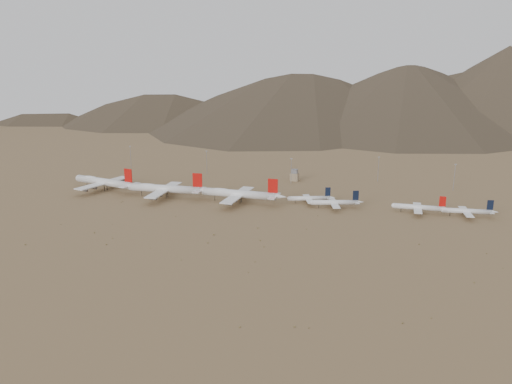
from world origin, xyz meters
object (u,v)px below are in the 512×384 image
(widebody_east, at_px, (240,194))
(narrowbody_b, at_px, (336,202))
(widebody_west, at_px, (105,182))
(narrowbody_a, at_px, (310,198))
(widebody_centre, at_px, (166,189))
(control_tower, at_px, (294,176))

(widebody_east, relative_size, narrowbody_b, 1.80)
(widebody_west, bearing_deg, narrowbody_b, 13.01)
(widebody_east, xyz_separation_m, narrowbody_b, (81.52, 8.67, -3.18))
(widebody_east, height_order, narrowbody_a, widebody_east)
(widebody_west, bearing_deg, widebody_centre, 6.18)
(widebody_west, distance_m, widebody_east, 136.33)
(widebody_centre, bearing_deg, widebody_east, -1.96)
(control_tower, bearing_deg, narrowbody_b, -57.72)
(widebody_west, bearing_deg, control_tower, 41.68)
(narrowbody_a, height_order, control_tower, narrowbody_a)
(narrowbody_a, relative_size, control_tower, 3.30)
(widebody_west, height_order, narrowbody_a, widebody_west)
(widebody_centre, xyz_separation_m, control_tower, (94.53, 99.92, -2.84))
(narrowbody_b, distance_m, control_tower, 104.60)
(widebody_west, height_order, narrowbody_b, widebody_west)
(control_tower, bearing_deg, widebody_west, -150.02)
(widebody_west, xyz_separation_m, narrowbody_b, (217.79, 4.98, -3.41))
(widebody_east, height_order, narrowbody_b, widebody_east)
(widebody_west, distance_m, narrowbody_a, 195.15)
(widebody_west, relative_size, narrowbody_b, 1.83)
(widebody_east, bearing_deg, narrowbody_b, 6.29)
(narrowbody_b, bearing_deg, widebody_west, 163.66)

